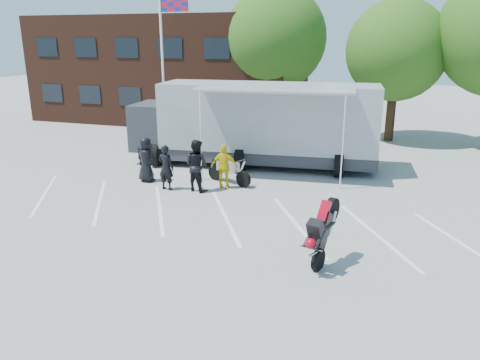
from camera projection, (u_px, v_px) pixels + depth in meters
The scene contains 13 objects.
ground at pixel (208, 227), 14.53m from camera, with size 100.00×100.00×0.00m, color gray.
parking_bay_lines at pixel (219, 215), 15.43m from camera, with size 18.00×5.00×0.01m, color white.
office_building at pixel (171, 69), 32.84m from camera, with size 18.00×8.00×7.00m, color #452216.
flagpole at pixel (166, 49), 24.00m from camera, with size 1.61×0.12×8.00m.
tree_left at pixel (275, 38), 28.02m from camera, with size 6.12×6.12×8.64m.
tree_mid at pixel (397, 51), 25.20m from camera, with size 5.44×5.44×7.68m.
transporter_truck at pixel (257, 165), 21.52m from camera, with size 11.62×5.60×3.70m, color #9B9FA4, non-canonical shape.
parked_motorcycle at pixel (229, 183), 18.83m from camera, with size 0.74×2.21×1.16m, color #B4B4B9, non-canonical shape.
stunt_bike_rider at pixel (327, 260), 12.34m from camera, with size 0.77×1.63×1.92m, color black, non-canonical shape.
spectator_leather_a at pixel (146, 160), 18.84m from camera, with size 0.89×0.58×1.82m, color black.
spectator_leather_b at pixel (166, 167), 17.83m from camera, with size 0.64×0.42×1.75m, color black.
spectator_leather_c at pixel (197, 165), 17.68m from camera, with size 0.97×0.75×1.99m, color black.
spectator_hivis at pixel (224, 166), 18.00m from camera, with size 1.02×0.42×1.74m, color yellow.
Camera 1 is at (5.17, -12.47, 5.64)m, focal length 35.00 mm.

